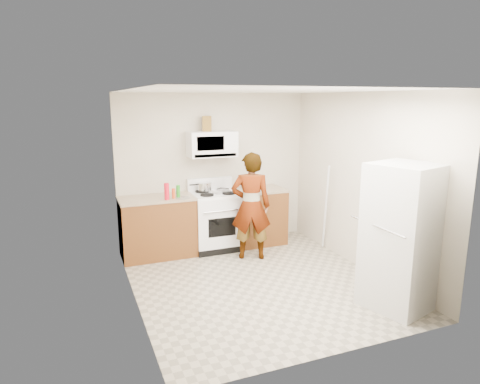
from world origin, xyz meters
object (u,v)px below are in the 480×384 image
fridge (402,237)px  kettle (250,183)px  person (251,206)px  gas_range (215,220)px  microwave (212,144)px  saucepan (204,186)px

fridge → kettle: size_ratio=9.36×
person → kettle: size_ratio=9.03×
gas_range → kettle: size_ratio=6.22×
kettle → fridge: bearing=-63.9°
microwave → fridge: size_ratio=0.45×
microwave → person: (0.37, -0.73, -0.88)m
person → fridge: size_ratio=0.96×
gas_range → fridge: (1.36, -2.69, 0.36)m
person → saucepan: person is taller
fridge → saucepan: fridge is taller
fridge → kettle: fridge is taller
kettle → saucepan: size_ratio=0.80×
fridge → person: bearing=98.7°
person → kettle: (0.28, 0.71, 0.21)m
kettle → gas_range: bearing=-159.2°
fridge → gas_range: bearing=100.1°
person → kettle: bearing=-91.0°
person → kettle: 0.79m
person → fridge: (0.99, -2.09, 0.03)m
gas_range → microwave: (0.00, 0.13, 1.21)m
microwave → fridge: (1.36, -2.82, -0.85)m
gas_range → person: person is taller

